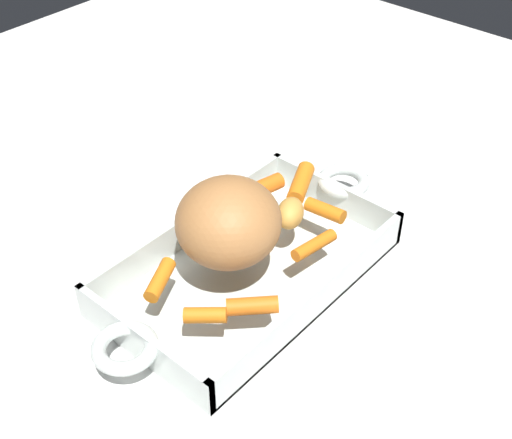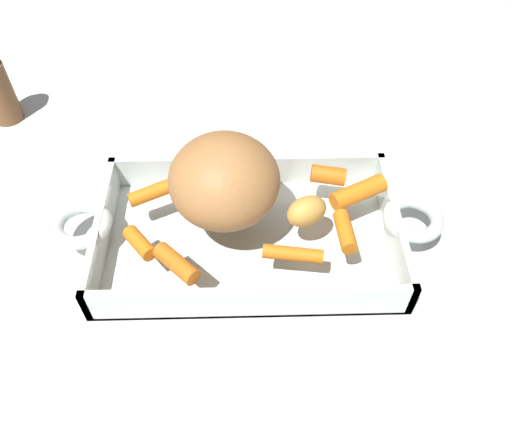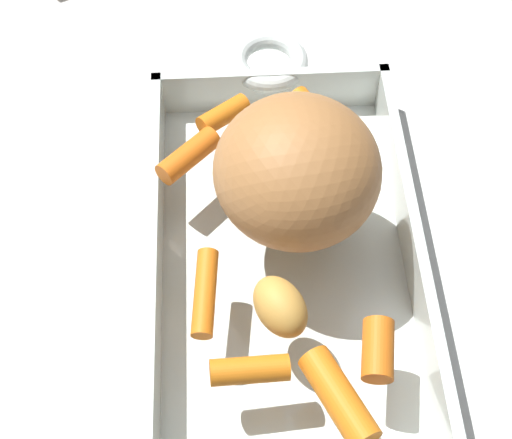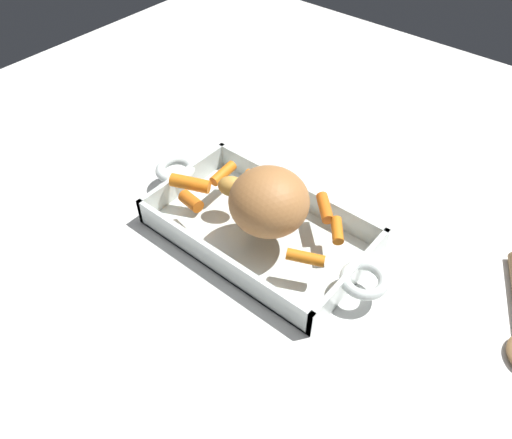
{
  "view_description": "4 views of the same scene",
  "coord_description": "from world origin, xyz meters",
  "px_view_note": "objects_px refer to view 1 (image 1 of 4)",
  "views": [
    {
      "loc": [
        0.46,
        0.41,
        0.59
      ],
      "look_at": [
        -0.02,
        -0.01,
        0.07
      ],
      "focal_mm": 48.71,
      "sensor_mm": 36.0,
      "label": 1
    },
    {
      "loc": [
        -0.0,
        0.38,
        0.49
      ],
      "look_at": [
        -0.01,
        0.02,
        0.06
      ],
      "focal_mm": 36.01,
      "sensor_mm": 36.0,
      "label": 2
    },
    {
      "loc": [
        -0.3,
        0.04,
        0.53
      ],
      "look_at": [
        0.01,
        0.02,
        0.06
      ],
      "focal_mm": 53.77,
      "sensor_mm": 36.0,
      "label": 3
    },
    {
      "loc": [
        0.36,
        -0.44,
        0.6
      ],
      "look_at": [
        0.01,
        -0.02,
        0.06
      ],
      "focal_mm": 35.18,
      "sensor_mm": 36.0,
      "label": 4
    }
  ],
  "objects_px": {
    "baby_carrot_northeast": "(325,210)",
    "baby_carrot_southeast": "(314,245)",
    "baby_carrot_center_right": "(205,315)",
    "baby_carrot_center_left": "(160,280)",
    "pork_roast": "(228,222)",
    "baby_carrot_northwest": "(301,183)",
    "baby_carrot_long": "(252,306)",
    "roasting_dish": "(249,267)",
    "potato_halved": "(290,213)",
    "baby_carrot_short": "(268,185)"
  },
  "relations": [
    {
      "from": "roasting_dish",
      "to": "baby_carrot_center_left",
      "type": "relative_size",
      "value": 8.26
    },
    {
      "from": "potato_halved",
      "to": "baby_carrot_northeast",
      "type": "bearing_deg",
      "value": 150.95
    },
    {
      "from": "pork_roast",
      "to": "baby_carrot_long",
      "type": "height_order",
      "value": "pork_roast"
    },
    {
      "from": "baby_carrot_center_left",
      "to": "potato_halved",
      "type": "distance_m",
      "value": 0.18
    },
    {
      "from": "baby_carrot_northeast",
      "to": "baby_carrot_short",
      "type": "relative_size",
      "value": 1.27
    },
    {
      "from": "roasting_dish",
      "to": "baby_carrot_northeast",
      "type": "distance_m",
      "value": 0.12
    },
    {
      "from": "roasting_dish",
      "to": "baby_carrot_center_right",
      "type": "relative_size",
      "value": 10.15
    },
    {
      "from": "baby_carrot_southeast",
      "to": "baby_carrot_northwest",
      "type": "bearing_deg",
      "value": -134.13
    },
    {
      "from": "pork_roast",
      "to": "baby_carrot_southeast",
      "type": "distance_m",
      "value": 0.11
    },
    {
      "from": "baby_carrot_center_left",
      "to": "potato_halved",
      "type": "relative_size",
      "value": 1.16
    },
    {
      "from": "baby_carrot_center_right",
      "to": "baby_carrot_center_left",
      "type": "xyz_separation_m",
      "value": [
        -0.01,
        -0.07,
        0.0
      ]
    },
    {
      "from": "baby_carrot_center_left",
      "to": "baby_carrot_southeast",
      "type": "xyz_separation_m",
      "value": [
        -0.16,
        0.09,
        -0.0
      ]
    },
    {
      "from": "baby_carrot_short",
      "to": "baby_carrot_northwest",
      "type": "bearing_deg",
      "value": 136.72
    },
    {
      "from": "pork_roast",
      "to": "baby_carrot_northwest",
      "type": "xyz_separation_m",
      "value": [
        -0.15,
        -0.02,
        -0.04
      ]
    },
    {
      "from": "roasting_dish",
      "to": "baby_carrot_southeast",
      "type": "distance_m",
      "value": 0.09
    },
    {
      "from": "baby_carrot_southeast",
      "to": "baby_carrot_center_right",
      "type": "bearing_deg",
      "value": -6.2
    },
    {
      "from": "baby_carrot_short",
      "to": "baby_carrot_center_right",
      "type": "bearing_deg",
      "value": 24.25
    },
    {
      "from": "roasting_dish",
      "to": "baby_carrot_northwest",
      "type": "relative_size",
      "value": 6.85
    },
    {
      "from": "potato_halved",
      "to": "roasting_dish",
      "type": "bearing_deg",
      "value": -7.85
    },
    {
      "from": "roasting_dish",
      "to": "baby_carrot_center_right",
      "type": "bearing_deg",
      "value": 19.93
    },
    {
      "from": "baby_carrot_center_right",
      "to": "baby_carrot_southeast",
      "type": "relative_size",
      "value": 0.7
    },
    {
      "from": "baby_carrot_northwest",
      "to": "baby_carrot_center_right",
      "type": "relative_size",
      "value": 1.48
    },
    {
      "from": "baby_carrot_center_left",
      "to": "potato_halved",
      "type": "bearing_deg",
      "value": 166.86
    },
    {
      "from": "baby_carrot_center_right",
      "to": "baby_carrot_center_left",
      "type": "relative_size",
      "value": 0.81
    },
    {
      "from": "baby_carrot_northeast",
      "to": "potato_halved",
      "type": "bearing_deg",
      "value": -29.05
    },
    {
      "from": "baby_carrot_northeast",
      "to": "baby_carrot_southeast",
      "type": "bearing_deg",
      "value": 25.6
    },
    {
      "from": "roasting_dish",
      "to": "baby_carrot_long",
      "type": "bearing_deg",
      "value": 43.35
    },
    {
      "from": "pork_roast",
      "to": "baby_carrot_long",
      "type": "relative_size",
      "value": 2.21
    },
    {
      "from": "baby_carrot_northeast",
      "to": "baby_carrot_long",
      "type": "bearing_deg",
      "value": 12.23
    },
    {
      "from": "baby_carrot_northwest",
      "to": "baby_carrot_short",
      "type": "bearing_deg",
      "value": -43.28
    },
    {
      "from": "baby_carrot_northwest",
      "to": "baby_carrot_center_left",
      "type": "relative_size",
      "value": 1.2
    },
    {
      "from": "baby_carrot_long",
      "to": "potato_halved",
      "type": "distance_m",
      "value": 0.15
    },
    {
      "from": "baby_carrot_long",
      "to": "potato_halved",
      "type": "relative_size",
      "value": 1.16
    },
    {
      "from": "roasting_dish",
      "to": "baby_carrot_long",
      "type": "relative_size",
      "value": 8.28
    },
    {
      "from": "roasting_dish",
      "to": "potato_halved",
      "type": "distance_m",
      "value": 0.08
    },
    {
      "from": "potato_halved",
      "to": "pork_roast",
      "type": "bearing_deg",
      "value": -11.07
    },
    {
      "from": "baby_carrot_long",
      "to": "pork_roast",
      "type": "bearing_deg",
      "value": -122.23
    },
    {
      "from": "baby_carrot_center_left",
      "to": "baby_carrot_short",
      "type": "height_order",
      "value": "baby_carrot_short"
    },
    {
      "from": "baby_carrot_center_left",
      "to": "baby_carrot_center_right",
      "type": "bearing_deg",
      "value": 86.12
    },
    {
      "from": "pork_roast",
      "to": "baby_carrot_northeast",
      "type": "bearing_deg",
      "value": 162.88
    },
    {
      "from": "roasting_dish",
      "to": "pork_roast",
      "type": "relative_size",
      "value": 3.75
    },
    {
      "from": "baby_carrot_northwest",
      "to": "baby_carrot_center_left",
      "type": "xyz_separation_m",
      "value": [
        0.24,
        -0.01,
        -0.0
      ]
    },
    {
      "from": "baby_carrot_short",
      "to": "potato_halved",
      "type": "distance_m",
      "value": 0.07
    },
    {
      "from": "roasting_dish",
      "to": "baby_carrot_northeast",
      "type": "relative_size",
      "value": 8.72
    },
    {
      "from": "baby_carrot_northwest",
      "to": "potato_halved",
      "type": "relative_size",
      "value": 1.4
    },
    {
      "from": "pork_roast",
      "to": "baby_carrot_center_right",
      "type": "height_order",
      "value": "pork_roast"
    },
    {
      "from": "baby_carrot_northeast",
      "to": "baby_carrot_center_left",
      "type": "bearing_deg",
      "value": -16.38
    },
    {
      "from": "baby_carrot_center_right",
      "to": "roasting_dish",
      "type": "bearing_deg",
      "value": -160.07
    },
    {
      "from": "pork_roast",
      "to": "baby_carrot_center_left",
      "type": "relative_size",
      "value": 2.2
    },
    {
      "from": "baby_carrot_center_right",
      "to": "potato_halved",
      "type": "xyz_separation_m",
      "value": [
        -0.18,
        -0.03,
        0.01
      ]
    }
  ]
}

